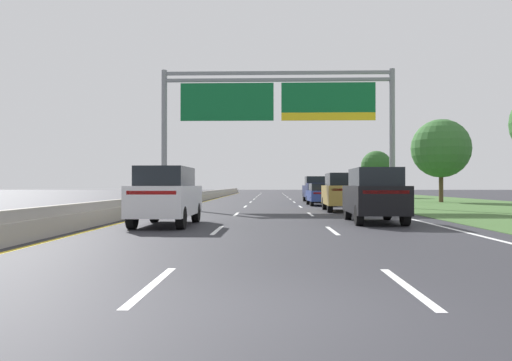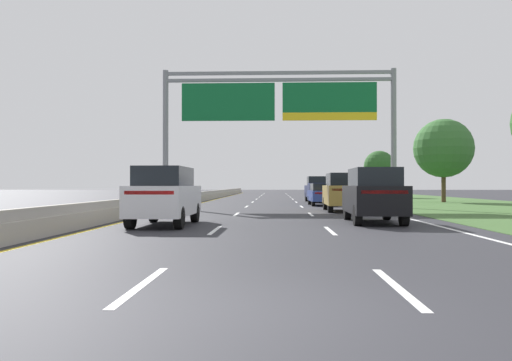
% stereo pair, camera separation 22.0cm
% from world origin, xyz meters
% --- Properties ---
extents(ground_plane, '(220.00, 220.00, 0.00)m').
position_xyz_m(ground_plane, '(0.00, 35.00, 0.00)').
color(ground_plane, '#2B2B30').
extents(lane_striping, '(11.96, 106.00, 0.01)m').
position_xyz_m(lane_striping, '(0.00, 34.54, 0.00)').
color(lane_striping, white).
rests_on(lane_striping, ground).
extents(grass_verge_right, '(14.00, 110.00, 0.02)m').
position_xyz_m(grass_verge_right, '(13.95, 35.00, 0.01)').
color(grass_verge_right, '#3D602D').
rests_on(grass_verge_right, ground).
extents(median_barrier_concrete, '(0.60, 110.00, 0.85)m').
position_xyz_m(median_barrier_concrete, '(-6.60, 35.00, 0.35)').
color(median_barrier_concrete, '#A8A399').
rests_on(median_barrier_concrete, ground).
extents(overhead_sign_gantry, '(15.06, 0.42, 8.92)m').
position_xyz_m(overhead_sign_gantry, '(0.30, 26.91, 6.38)').
color(overhead_sign_gantry, gray).
rests_on(overhead_sign_gantry, ground).
extents(pickup_truck_navy, '(2.12, 5.44, 2.20)m').
position_xyz_m(pickup_truck_navy, '(3.78, 37.90, 1.07)').
color(pickup_truck_navy, '#161E47').
rests_on(pickup_truck_navy, ground).
extents(car_white_left_lane_suv, '(1.92, 4.71, 2.11)m').
position_xyz_m(car_white_left_lane_suv, '(-3.89, 12.42, 1.10)').
color(car_white_left_lane_suv, silver).
rests_on(car_white_left_lane_suv, ground).
extents(car_gold_right_lane_suv, '(1.99, 4.74, 2.11)m').
position_xyz_m(car_gold_right_lane_suv, '(3.83, 22.63, 1.10)').
color(car_gold_right_lane_suv, '#A38438').
rests_on(car_gold_right_lane_suv, ground).
extents(car_blue_right_lane_sedan, '(1.91, 4.44, 1.57)m').
position_xyz_m(car_blue_right_lane_sedan, '(3.45, 30.62, 0.82)').
color(car_blue_right_lane_sedan, navy).
rests_on(car_blue_right_lane_sedan, ground).
extents(car_black_right_lane_suv, '(2.01, 4.74, 2.11)m').
position_xyz_m(car_black_right_lane_suv, '(3.90, 14.06, 1.10)').
color(car_black_right_lane_suv, black).
rests_on(car_black_right_lane_suv, ground).
extents(roadside_tree_mid, '(4.91, 4.91, 6.98)m').
position_xyz_m(roadside_tree_mid, '(14.14, 37.30, 4.52)').
color(roadside_tree_mid, '#4C3823').
rests_on(roadside_tree_mid, ground).
extents(roadside_tree_far, '(3.54, 3.54, 5.40)m').
position_xyz_m(roadside_tree_far, '(12.04, 53.36, 3.61)').
color(roadside_tree_far, '#4C3823').
rests_on(roadside_tree_far, ground).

